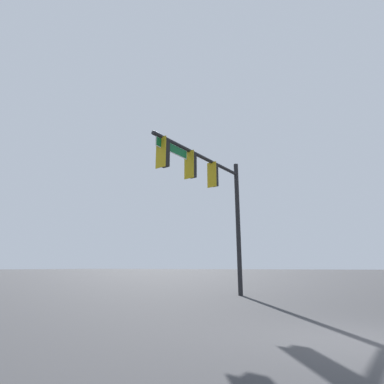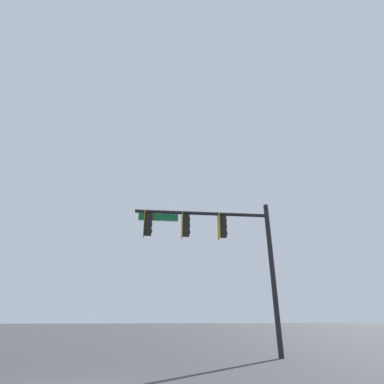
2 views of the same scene
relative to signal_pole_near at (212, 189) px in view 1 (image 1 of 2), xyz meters
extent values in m
plane|color=#38383A|center=(6.10, 5.74, -5.16)|extent=(400.00, 400.00, 0.00)
cylinder|color=black|center=(-2.52, 0.42, -1.57)|extent=(0.25, 0.25, 7.19)
cylinder|color=black|center=(0.85, -0.14, 1.42)|extent=(6.76, 1.29, 0.17)
cube|color=gold|center=(0.02, 0.00, 0.75)|extent=(0.11, 0.52, 1.30)
cube|color=black|center=(-0.16, 0.03, 0.75)|extent=(0.41, 0.37, 1.10)
cylinder|color=black|center=(-0.16, 0.03, 1.36)|extent=(0.04, 0.04, 0.12)
cylinder|color=red|center=(-0.36, 0.06, 1.08)|extent=(0.07, 0.22, 0.22)
cylinder|color=#392D05|center=(-0.36, 0.06, 0.75)|extent=(0.07, 0.22, 0.22)
cylinder|color=black|center=(-0.36, 0.06, 0.42)|extent=(0.07, 0.22, 0.22)
cube|color=gold|center=(1.88, -0.31, 0.75)|extent=(0.11, 0.52, 1.30)
cube|color=black|center=(1.69, -0.28, 0.75)|extent=(0.41, 0.37, 1.10)
cylinder|color=black|center=(1.69, -0.28, 1.36)|extent=(0.04, 0.04, 0.12)
cylinder|color=red|center=(1.49, -0.25, 1.08)|extent=(0.07, 0.22, 0.22)
cylinder|color=#392D05|center=(1.49, -0.25, 0.75)|extent=(0.07, 0.22, 0.22)
cylinder|color=black|center=(1.49, -0.25, 0.42)|extent=(0.07, 0.22, 0.22)
cube|color=gold|center=(3.73, -0.62, 0.75)|extent=(0.11, 0.52, 1.30)
cube|color=black|center=(3.54, -0.59, 0.75)|extent=(0.41, 0.37, 1.10)
cylinder|color=black|center=(3.54, -0.59, 1.36)|extent=(0.04, 0.04, 0.12)
cylinder|color=red|center=(3.34, -0.56, 1.08)|extent=(0.07, 0.22, 0.22)
cylinder|color=#392D05|center=(3.34, -0.56, 0.75)|extent=(0.07, 0.22, 0.22)
cylinder|color=black|center=(3.34, -0.56, 0.42)|extent=(0.07, 0.22, 0.22)
cube|color=#0F602D|center=(3.05, -0.51, 1.14)|extent=(1.93, 0.36, 0.36)
cube|color=white|center=(3.05, -0.51, 1.14)|extent=(1.99, 0.35, 0.42)
camera|label=1|loc=(13.17, 5.65, -3.74)|focal=28.00mm
camera|label=2|loc=(5.29, 13.71, -3.64)|focal=28.00mm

